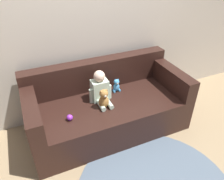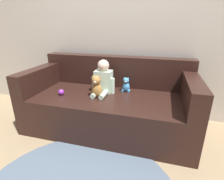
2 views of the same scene
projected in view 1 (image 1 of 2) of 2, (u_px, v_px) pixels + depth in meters
ground_plane at (109, 127)px, 3.01m from camera, size 12.00×12.00×0.00m
wall_back at (91, 22)px, 2.72m from camera, size 8.00×0.05×2.60m
couch at (107, 107)px, 2.87m from camera, size 1.99×0.93×0.85m
person_baby at (100, 89)px, 2.69m from camera, size 0.29×0.34×0.41m
teddy_bear_brown at (104, 99)px, 2.57m from camera, size 0.13×0.12×0.26m
plush_toy_side at (116, 86)px, 2.90m from camera, size 0.11×0.08×0.18m
toy_ball at (70, 118)px, 2.43m from camera, size 0.07×0.07×0.07m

